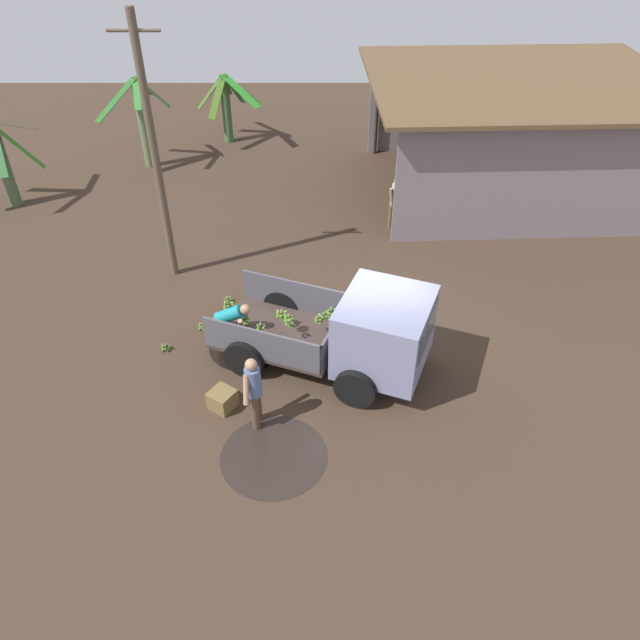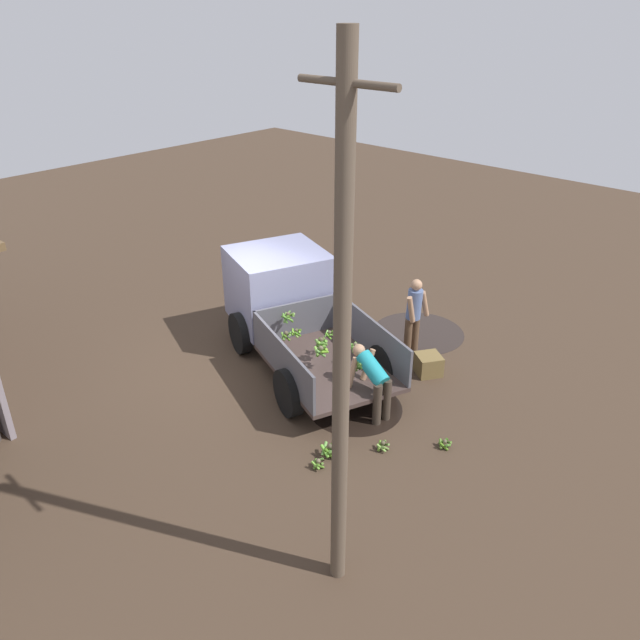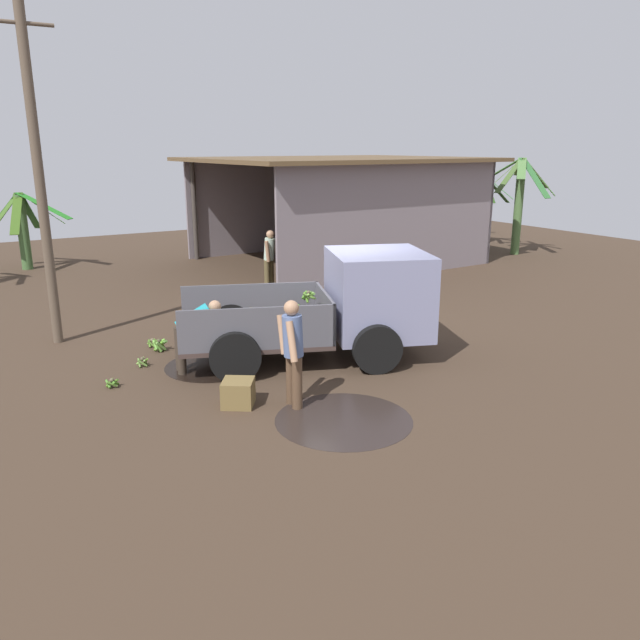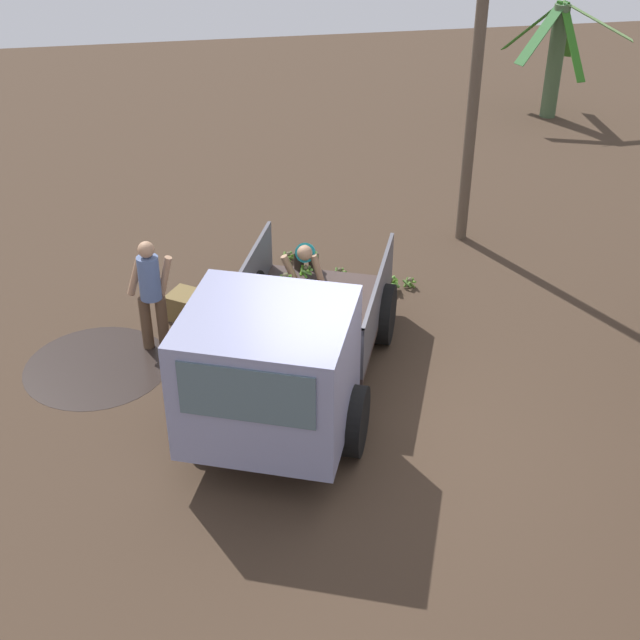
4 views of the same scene
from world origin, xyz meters
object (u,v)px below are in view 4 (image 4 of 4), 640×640
at_px(banana_bunch_on_ground_2, 390,283).
at_px(wooden_crate_0, 186,305).
at_px(utility_pole, 478,50).
at_px(person_worker_loading, 306,262).
at_px(banana_bunch_on_ground_3, 340,273).
at_px(cargo_truck, 277,362).
at_px(banana_bunch_on_ground_0, 410,282).
at_px(person_foreground_visitor, 151,290).
at_px(banana_bunch_on_ground_1, 288,256).

relative_size(banana_bunch_on_ground_2, wooden_crate_0, 0.61).
xyz_separation_m(utility_pole, person_worker_loading, (1.79, -2.95, -2.46)).
distance_m(banana_bunch_on_ground_2, banana_bunch_on_ground_3, 0.87).
bearing_deg(cargo_truck, banana_bunch_on_ground_0, 163.20).
distance_m(person_foreground_visitor, person_worker_loading, 2.34).
relative_size(person_worker_loading, banana_bunch_on_ground_1, 5.17).
height_order(person_foreground_visitor, wooden_crate_0, person_foreground_visitor).
height_order(banana_bunch_on_ground_0, wooden_crate_0, wooden_crate_0).
relative_size(cargo_truck, banana_bunch_on_ground_2, 17.11).
distance_m(person_foreground_visitor, banana_bunch_on_ground_3, 3.33).
xyz_separation_m(utility_pole, banana_bunch_on_ground_3, (1.05, -2.30, -3.11)).
relative_size(person_worker_loading, wooden_crate_0, 2.67).
bearing_deg(banana_bunch_on_ground_2, cargo_truck, -34.42).
xyz_separation_m(utility_pole, banana_bunch_on_ground_0, (1.52, -1.28, -3.10)).
relative_size(utility_pole, wooden_crate_0, 13.76).
bearing_deg(person_foreground_visitor, person_worker_loading, -66.69).
xyz_separation_m(person_foreground_visitor, banana_bunch_on_ground_1, (-2.16, 2.15, -0.82)).
xyz_separation_m(cargo_truck, utility_pole, (-4.64, 3.71, 2.17)).
bearing_deg(person_worker_loading, cargo_truck, -4.91).
xyz_separation_m(person_foreground_visitor, wooden_crate_0, (-0.70, 0.44, -0.71)).
xyz_separation_m(cargo_truck, wooden_crate_0, (-2.83, -1.03, -0.84)).
bearing_deg(banana_bunch_on_ground_2, banana_bunch_on_ground_0, 98.69).
height_order(banana_bunch_on_ground_0, banana_bunch_on_ground_3, banana_bunch_on_ground_3).
relative_size(person_worker_loading, banana_bunch_on_ground_3, 5.71).
relative_size(banana_bunch_on_ground_0, banana_bunch_on_ground_2, 0.81).
relative_size(person_foreground_visitor, banana_bunch_on_ground_3, 7.66).
height_order(person_worker_loading, banana_bunch_on_ground_0, person_worker_loading).
relative_size(banana_bunch_on_ground_1, banana_bunch_on_ground_3, 1.10).
xyz_separation_m(utility_pole, banana_bunch_on_ground_1, (0.35, -3.03, -3.12)).
distance_m(utility_pole, banana_bunch_on_ground_1, 4.36).
distance_m(person_foreground_visitor, banana_bunch_on_ground_2, 3.78).
height_order(utility_pole, banana_bunch_on_ground_3, utility_pole).
height_order(person_foreground_visitor, banana_bunch_on_ground_3, person_foreground_visitor).
relative_size(cargo_truck, banana_bunch_on_ground_3, 22.43).
height_order(utility_pole, banana_bunch_on_ground_0, utility_pole).
relative_size(cargo_truck, utility_pole, 0.76).
bearing_deg(banana_bunch_on_ground_0, person_worker_loading, -80.61).
distance_m(cargo_truck, banana_bunch_on_ground_3, 3.98).
xyz_separation_m(utility_pole, person_foreground_visitor, (2.52, -5.17, -2.30)).
distance_m(banana_bunch_on_ground_0, banana_bunch_on_ground_1, 2.10).
height_order(utility_pole, wooden_crate_0, utility_pole).
height_order(cargo_truck, banana_bunch_on_ground_2, cargo_truck).
height_order(utility_pole, banana_bunch_on_ground_2, utility_pole).
bearing_deg(person_worker_loading, utility_pole, 131.29).
distance_m(banana_bunch_on_ground_1, banana_bunch_on_ground_2, 1.87).
bearing_deg(banana_bunch_on_ground_0, utility_pole, 139.79).
bearing_deg(banana_bunch_on_ground_3, banana_bunch_on_ground_1, -133.65).
relative_size(utility_pole, banana_bunch_on_ground_0, 27.88).
distance_m(cargo_truck, person_foreground_visitor, 2.59).
relative_size(banana_bunch_on_ground_1, banana_bunch_on_ground_2, 0.84).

